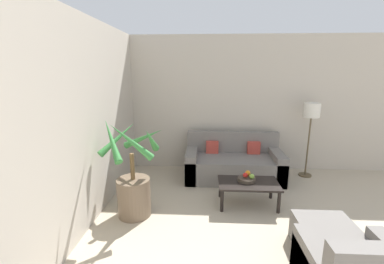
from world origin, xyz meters
The scene contains 11 objects.
wall_back centered at (0.00, 6.28, 1.35)m, with size 8.14×0.06×2.70m.
wall_left centered at (-3.30, 3.12, 1.35)m, with size 0.06×7.85×2.70m.
potted_palm centered at (-2.76, 4.31, 0.46)m, with size 0.89×0.87×1.42m.
sofa_loveseat centered at (-1.23, 5.71, 0.28)m, with size 1.79×0.86×0.84m.
floor_lamp centered at (0.20, 5.88, 1.20)m, with size 0.29×0.29×1.44m.
coffee_table centered at (-1.11, 4.68, 0.31)m, with size 0.91×0.54×0.36m.
fruit_bowl centered at (-1.13, 4.74, 0.39)m, with size 0.27×0.27×0.06m.
apple_red centered at (-1.15, 4.75, 0.46)m, with size 0.08×0.08×0.08m.
apple_green centered at (-1.06, 4.70, 0.46)m, with size 0.08×0.08×0.08m.
orange_fruit centered at (-1.10, 4.82, 0.46)m, with size 0.08×0.08×0.08m.
ottoman centered at (-0.40, 3.71, 0.17)m, with size 0.62×0.49×0.35m.
Camera 1 is at (-1.76, 1.04, 2.00)m, focal length 24.00 mm.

